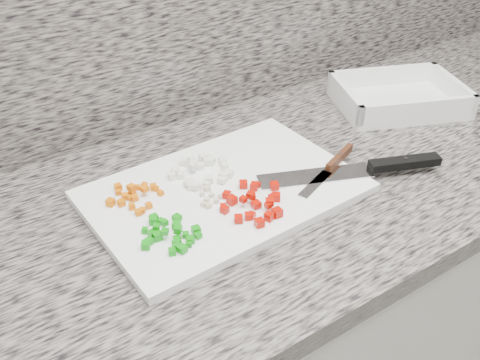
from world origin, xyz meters
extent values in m
cube|color=beige|center=(0.00, 1.44, 0.43)|extent=(3.92, 0.62, 0.86)
cube|color=slate|center=(0.00, 1.44, 0.88)|extent=(3.96, 0.64, 0.04)
cube|color=white|center=(-0.09, 1.44, 0.91)|extent=(0.47, 0.33, 0.02)
cube|color=#CE5E04|center=(-0.22, 1.50, 0.93)|extent=(0.01, 0.01, 0.01)
cube|color=#CE5E04|center=(-0.19, 1.48, 0.92)|extent=(0.01, 0.01, 0.01)
cube|color=#CE5E04|center=(-0.25, 1.53, 0.92)|extent=(0.01, 0.01, 0.01)
cube|color=#CE5E04|center=(-0.25, 1.51, 0.92)|extent=(0.01, 0.01, 0.01)
cube|color=#CE5E04|center=(-0.23, 1.51, 0.93)|extent=(0.01, 0.01, 0.01)
cube|color=#CE5E04|center=(-0.22, 1.52, 0.92)|extent=(0.01, 0.01, 0.01)
cube|color=#CE5E04|center=(-0.20, 1.51, 0.92)|extent=(0.01, 0.01, 0.01)
cube|color=#CE5E04|center=(-0.24, 1.46, 0.92)|extent=(0.01, 0.01, 0.01)
cube|color=#CE5E04|center=(-0.26, 1.49, 0.92)|extent=(0.01, 0.01, 0.01)
cube|color=#CE5E04|center=(-0.19, 1.50, 0.92)|extent=(0.01, 0.01, 0.01)
cube|color=#CE5E04|center=(-0.28, 1.50, 0.92)|extent=(0.02, 0.02, 0.01)
cube|color=#CE5E04|center=(-0.25, 1.48, 0.92)|extent=(0.01, 0.01, 0.01)
cube|color=#CE5E04|center=(-0.23, 1.53, 0.92)|extent=(0.01, 0.01, 0.01)
cube|color=#CE5E04|center=(-0.23, 1.46, 0.92)|extent=(0.01, 0.01, 0.01)
cube|color=#CE5E04|center=(-0.21, 1.52, 0.92)|extent=(0.01, 0.01, 0.01)
cube|color=#CE5E04|center=(-0.23, 1.51, 0.92)|extent=(0.01, 0.01, 0.01)
cube|color=#CE5E04|center=(-0.24, 1.50, 0.92)|extent=(0.01, 0.01, 0.01)
cube|color=#CE5E04|center=(-0.25, 1.46, 0.92)|extent=(0.01, 0.01, 0.01)
cube|color=#CE5E04|center=(-0.24, 1.50, 0.92)|extent=(0.01, 0.01, 0.01)
cube|color=#CE5E04|center=(-0.25, 1.54, 0.92)|extent=(0.01, 0.01, 0.01)
cube|color=silver|center=(-0.11, 1.55, 0.92)|extent=(0.02, 0.02, 0.01)
cube|color=silver|center=(-0.10, 1.53, 0.93)|extent=(0.01, 0.01, 0.01)
cube|color=silver|center=(-0.11, 1.55, 0.92)|extent=(0.01, 0.01, 0.01)
cube|color=silver|center=(-0.14, 1.53, 0.92)|extent=(0.02, 0.02, 0.01)
cube|color=silver|center=(-0.07, 1.54, 0.92)|extent=(0.01, 0.01, 0.01)
cube|color=silver|center=(-0.08, 1.47, 0.92)|extent=(0.01, 0.01, 0.01)
cube|color=silver|center=(-0.13, 1.46, 0.92)|extent=(0.01, 0.01, 0.01)
cube|color=silver|center=(-0.07, 1.47, 0.92)|extent=(0.02, 0.02, 0.01)
cube|color=silver|center=(-0.08, 1.52, 0.92)|extent=(0.02, 0.02, 0.01)
cube|color=silver|center=(-0.07, 1.53, 0.92)|extent=(0.01, 0.01, 0.01)
cube|color=silver|center=(-0.10, 1.47, 0.92)|extent=(0.02, 0.02, 0.01)
cube|color=silver|center=(-0.09, 1.46, 0.92)|extent=(0.02, 0.02, 0.01)
cube|color=silver|center=(-0.14, 1.51, 0.92)|extent=(0.02, 0.02, 0.01)
cube|color=silver|center=(-0.09, 1.52, 0.92)|extent=(0.02, 0.02, 0.01)
cube|color=silver|center=(-0.11, 1.46, 0.92)|extent=(0.01, 0.01, 0.01)
cube|color=silver|center=(-0.11, 1.52, 0.93)|extent=(0.02, 0.02, 0.01)
cube|color=silver|center=(-0.08, 1.54, 0.92)|extent=(0.01, 0.01, 0.01)
cube|color=silver|center=(-0.05, 1.52, 0.92)|extent=(0.01, 0.01, 0.01)
cube|color=silver|center=(-0.14, 1.49, 0.92)|extent=(0.02, 0.02, 0.01)
cube|color=silver|center=(-0.14, 1.47, 0.92)|extent=(0.02, 0.02, 0.01)
cube|color=silver|center=(-0.07, 1.52, 0.92)|extent=(0.02, 0.02, 0.01)
cube|color=silver|center=(-0.15, 1.52, 0.92)|extent=(0.02, 0.02, 0.01)
cube|color=silver|center=(-0.11, 1.51, 0.93)|extent=(0.01, 0.01, 0.01)
cube|color=silver|center=(-0.14, 1.48, 0.92)|extent=(0.02, 0.02, 0.01)
cube|color=silver|center=(-0.14, 1.47, 0.92)|extent=(0.02, 0.02, 0.01)
cube|color=silver|center=(-0.06, 1.49, 0.92)|extent=(0.02, 0.02, 0.01)
cube|color=silver|center=(-0.05, 1.51, 0.92)|extent=(0.02, 0.02, 0.01)
cube|color=#0C820B|center=(-0.22, 1.34, 0.92)|extent=(0.01, 0.01, 0.01)
cube|color=#0C820B|center=(-0.20, 1.35, 0.92)|extent=(0.01, 0.01, 0.01)
cube|color=#0C820B|center=(-0.21, 1.35, 0.92)|extent=(0.01, 0.01, 0.01)
cube|color=#0C820B|center=(-0.23, 1.36, 0.92)|extent=(0.01, 0.01, 0.01)
cube|color=#0C820B|center=(-0.27, 1.38, 0.92)|extent=(0.01, 0.01, 0.01)
cube|color=#0C820B|center=(-0.23, 1.43, 0.92)|extent=(0.01, 0.01, 0.01)
cube|color=#0C820B|center=(-0.20, 1.41, 0.92)|extent=(0.01, 0.01, 0.01)
cube|color=#0C820B|center=(-0.21, 1.39, 0.92)|extent=(0.02, 0.02, 0.01)
cube|color=#0C820B|center=(-0.25, 1.38, 0.92)|extent=(0.01, 0.01, 0.01)
cube|color=#0C820B|center=(-0.27, 1.37, 0.92)|extent=(0.02, 0.02, 0.01)
cube|color=#0C820B|center=(-0.26, 1.41, 0.92)|extent=(0.01, 0.01, 0.01)
cube|color=#0C820B|center=(-0.19, 1.36, 0.92)|extent=(0.01, 0.01, 0.01)
cube|color=#0C820B|center=(-0.25, 1.39, 0.92)|extent=(0.01, 0.01, 0.01)
cube|color=#0C820B|center=(-0.24, 1.42, 0.92)|extent=(0.02, 0.02, 0.01)
cube|color=#0C820B|center=(-0.24, 1.35, 0.92)|extent=(0.01, 0.01, 0.01)
cube|color=#0C820B|center=(-0.23, 1.35, 0.92)|extent=(0.01, 0.01, 0.01)
cube|color=#0C820B|center=(-0.24, 1.38, 0.93)|extent=(0.02, 0.02, 0.01)
cube|color=#0C820B|center=(-0.25, 1.34, 0.92)|extent=(0.01, 0.01, 0.01)
cube|color=#0C820B|center=(-0.21, 1.36, 0.92)|extent=(0.01, 0.01, 0.01)
cube|color=#0C820B|center=(-0.22, 1.41, 0.92)|extent=(0.01, 0.01, 0.01)
cube|color=#0C820B|center=(-0.23, 1.41, 0.92)|extent=(0.01, 0.01, 0.01)
cube|color=#0C820B|center=(-0.22, 1.37, 0.93)|extent=(0.02, 0.02, 0.01)
cube|color=#0C820B|center=(-0.24, 1.39, 0.93)|extent=(0.01, 0.01, 0.01)
cube|color=#0C820B|center=(-0.23, 1.34, 0.92)|extent=(0.02, 0.02, 0.01)
cube|color=#AD0D02|center=(-0.08, 1.36, 0.92)|extent=(0.01, 0.01, 0.01)
cube|color=#AD0D02|center=(-0.09, 1.38, 0.93)|extent=(0.01, 0.01, 0.01)
cube|color=#AD0D02|center=(-0.11, 1.35, 0.92)|extent=(0.02, 0.02, 0.01)
cube|color=#AD0D02|center=(-0.10, 1.35, 0.92)|extent=(0.02, 0.02, 0.01)
cube|color=#AD0D02|center=(-0.10, 1.32, 0.92)|extent=(0.02, 0.02, 0.01)
cube|color=#AD0D02|center=(-0.04, 1.36, 0.92)|extent=(0.01, 0.01, 0.01)
cube|color=#AD0D02|center=(-0.08, 1.38, 0.93)|extent=(0.02, 0.02, 0.01)
cube|color=#AD0D02|center=(-0.06, 1.42, 0.92)|extent=(0.02, 0.02, 0.01)
cube|color=#AD0D02|center=(-0.06, 1.33, 0.92)|extent=(0.01, 0.01, 0.01)
cube|color=#AD0D02|center=(-0.08, 1.38, 0.93)|extent=(0.01, 0.01, 0.01)
cube|color=#AD0D02|center=(-0.04, 1.41, 0.92)|extent=(0.01, 0.01, 0.01)
cube|color=#AD0D02|center=(-0.05, 1.41, 0.92)|extent=(0.02, 0.02, 0.01)
cube|color=#AD0D02|center=(-0.10, 1.41, 0.92)|extent=(0.02, 0.02, 0.01)
cube|color=#AD0D02|center=(-0.12, 1.35, 0.92)|extent=(0.02, 0.02, 0.01)
cube|color=#AD0D02|center=(-0.08, 1.33, 0.92)|extent=(0.02, 0.02, 0.01)
cube|color=#AD0D02|center=(-0.07, 1.34, 0.93)|extent=(0.01, 0.01, 0.01)
cube|color=#AD0D02|center=(-0.13, 1.39, 0.92)|extent=(0.01, 0.01, 0.01)
cube|color=#AD0D02|center=(-0.13, 1.38, 0.92)|extent=(0.01, 0.01, 0.01)
cube|color=#AD0D02|center=(-0.02, 1.39, 0.92)|extent=(0.02, 0.02, 0.01)
cube|color=#AD0D02|center=(-0.06, 1.35, 0.93)|extent=(0.02, 0.02, 0.01)
cube|color=#AD0D02|center=(-0.04, 1.36, 0.92)|extent=(0.02, 0.02, 0.01)
cube|color=#AD0D02|center=(-0.10, 1.40, 0.92)|extent=(0.02, 0.02, 0.01)
cube|color=beige|center=(-0.12, 1.43, 0.92)|extent=(0.01, 0.01, 0.01)
cube|color=beige|center=(-0.15, 1.42, 0.92)|extent=(0.01, 0.01, 0.01)
cube|color=beige|center=(-0.14, 1.41, 0.92)|extent=(0.01, 0.01, 0.01)
cube|color=beige|center=(-0.14, 1.44, 0.92)|extent=(0.01, 0.01, 0.01)
cube|color=beige|center=(-0.14, 1.42, 0.92)|extent=(0.01, 0.01, 0.01)
cube|color=beige|center=(-0.12, 1.41, 0.92)|extent=(0.01, 0.01, 0.01)
cube|color=beige|center=(-0.12, 1.45, 0.92)|extent=(0.01, 0.01, 0.01)
cube|color=beige|center=(-0.11, 1.42, 0.92)|extent=(0.01, 0.01, 0.01)
cube|color=beige|center=(-0.12, 1.45, 0.92)|extent=(0.01, 0.01, 0.01)
cube|color=silver|center=(0.06, 1.38, 0.92)|extent=(0.21, 0.12, 0.00)
cube|color=black|center=(0.22, 1.32, 0.92)|extent=(0.14, 0.07, 0.02)
cylinder|color=silver|center=(0.22, 1.32, 0.93)|extent=(0.01, 0.01, 0.00)
cube|color=silver|center=(0.05, 1.36, 0.92)|extent=(0.10, 0.05, 0.00)
cube|color=#441E11|center=(0.14, 1.40, 0.92)|extent=(0.09, 0.04, 0.02)
cylinder|color=silver|center=(0.14, 1.40, 0.93)|extent=(0.01, 0.01, 0.00)
cube|color=white|center=(0.43, 1.52, 0.91)|extent=(0.33, 0.29, 0.01)
cube|color=white|center=(0.46, 1.60, 0.94)|extent=(0.26, 0.12, 0.04)
cube|color=white|center=(0.39, 1.43, 0.94)|extent=(0.26, 0.12, 0.04)
cube|color=white|center=(0.55, 1.47, 0.94)|extent=(0.09, 0.19, 0.04)
cube|color=white|center=(0.31, 1.57, 0.94)|extent=(0.09, 0.19, 0.04)
camera|label=1|loc=(-0.49, 0.79, 1.46)|focal=40.00mm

